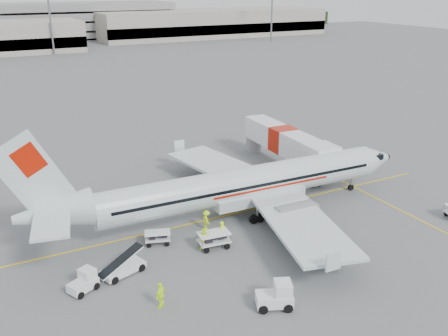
{
  "coord_description": "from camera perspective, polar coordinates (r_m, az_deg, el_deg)",
  "views": [
    {
      "loc": [
        -20.01,
        -36.03,
        19.81
      ],
      "look_at": [
        0.0,
        2.0,
        3.8
      ],
      "focal_mm": 40.0,
      "sensor_mm": 36.0,
      "label": 1
    }
  ],
  "objects": [
    {
      "name": "ground",
      "position": [
        45.73,
        1.17,
        -5.24
      ],
      "size": [
        360.0,
        360.0,
        0.0
      ],
      "primitive_type": "plane",
      "color": "#56595B"
    },
    {
      "name": "stripe_lead",
      "position": [
        45.72,
        1.17,
        -5.24
      ],
      "size": [
        44.0,
        0.2,
        0.01
      ],
      "primitive_type": "cube",
      "color": "yellow",
      "rests_on": "ground"
    },
    {
      "name": "stripe_cross",
      "position": [
        48.32,
        20.75,
        -5.19
      ],
      "size": [
        0.2,
        20.0,
        0.01
      ],
      "primitive_type": "cube",
      "color": "yellow",
      "rests_on": "ground"
    },
    {
      "name": "terminal_east",
      "position": [
        202.71,
        -1.37,
        16.24
      ],
      "size": [
        90.0,
        26.0,
        10.0
      ],
      "primitive_type": null,
      "color": "gray",
      "rests_on": "ground"
    },
    {
      "name": "parking_garage",
      "position": [
        201.54,
        -15.41,
        16.1
      ],
      "size": [
        62.0,
        24.0,
        14.0
      ],
      "primitive_type": null,
      "color": "slate",
      "rests_on": "ground"
    },
    {
      "name": "treeline",
      "position": [
        212.64,
        -23.02,
        14.35
      ],
      "size": [
        300.0,
        3.0,
        6.0
      ],
      "primitive_type": null,
      "color": "black",
      "rests_on": "ground"
    },
    {
      "name": "mast_center",
      "position": [
        156.29,
        -19.29,
        16.12
      ],
      "size": [
        3.2,
        1.2,
        22.0
      ],
      "primitive_type": null,
      "color": "slate",
      "rests_on": "ground"
    },
    {
      "name": "mast_east",
      "position": [
        183.86,
        5.5,
        17.6
      ],
      "size": [
        3.2,
        1.2,
        22.0
      ],
      "primitive_type": null,
      "color": "slate",
      "rests_on": "ground"
    },
    {
      "name": "aircraft",
      "position": [
        43.96,
        2.55,
        0.68
      ],
      "size": [
        36.78,
        29.2,
        9.93
      ],
      "primitive_type": null,
      "rotation": [
        0.0,
        0.0,
        -0.03
      ],
      "color": "silver",
      "rests_on": "ground"
    },
    {
      "name": "jet_bridge",
      "position": [
        56.68,
        6.73,
        2.3
      ],
      "size": [
        3.78,
        17.66,
        4.61
      ],
      "primitive_type": null,
      "rotation": [
        0.0,
        0.0,
        -0.03
      ],
      "color": "silver",
      "rests_on": "ground"
    },
    {
      "name": "belt_loader",
      "position": [
        37.04,
        -11.53,
        -10.26
      ],
      "size": [
        4.57,
        2.84,
        2.32
      ],
      "primitive_type": null,
      "rotation": [
        0.0,
        0.0,
        0.31
      ],
      "color": "silver",
      "rests_on": "ground"
    },
    {
      "name": "tug_fore",
      "position": [
        42.13,
        10.31,
        -6.72
      ],
      "size": [
        2.44,
        1.96,
        1.64
      ],
      "primitive_type": null,
      "rotation": [
        0.0,
        0.0,
        0.41
      ],
      "color": "silver",
      "rests_on": "ground"
    },
    {
      "name": "tug_mid",
      "position": [
        33.33,
        5.78,
        -14.22
      ],
      "size": [
        2.71,
        2.18,
        1.83
      ],
      "primitive_type": null,
      "rotation": [
        0.0,
        0.0,
        -0.41
      ],
      "color": "silver",
      "rests_on": "ground"
    },
    {
      "name": "tug_aft",
      "position": [
        36.02,
        -15.86,
        -12.38
      ],
      "size": [
        2.27,
        1.89,
        1.52
      ],
      "primitive_type": null,
      "rotation": [
        0.0,
        0.0,
        0.46
      ],
      "color": "silver",
      "rests_on": "ground"
    },
    {
      "name": "cart_loaded_a",
      "position": [
        40.84,
        -7.59,
        -7.92
      ],
      "size": [
        2.33,
        1.8,
        1.07
      ],
      "primitive_type": null,
      "rotation": [
        0.0,
        0.0,
        -0.33
      ],
      "color": "silver",
      "rests_on": "ground"
    },
    {
      "name": "cart_loaded_b",
      "position": [
        39.94,
        -1.16,
        -8.23
      ],
      "size": [
        2.64,
        1.73,
        1.31
      ],
      "primitive_type": null,
      "rotation": [
        0.0,
        0.0,
        -0.1
      ],
      "color": "silver",
      "rests_on": "ground"
    },
    {
      "name": "cart_empty_a",
      "position": [
        40.05,
        11.87,
        -8.7
      ],
      "size": [
        2.49,
        1.68,
        1.22
      ],
      "primitive_type": null,
      "rotation": [
        0.0,
        0.0,
        0.13
      ],
      "color": "silver",
      "rests_on": "ground"
    },
    {
      "name": "cone_nose",
      "position": [
        59.36,
        14.73,
        0.55
      ],
      "size": [
        0.37,
        0.37,
        0.61
      ],
      "primitive_type": "cone",
      "color": "#E74C0A",
      "rests_on": "ground"
    },
    {
      "name": "cone_port",
      "position": [
        61.82,
        -1.32,
        2.07
      ],
      "size": [
        0.42,
        0.42,
        0.68
      ],
      "primitive_type": "cone",
      "color": "#E74C0A",
      "rests_on": "ground"
    },
    {
      "name": "cone_stbd",
      "position": [
        34.48,
        5.7,
        -14.13
      ],
      "size": [
        0.37,
        0.37,
        0.61
      ],
      "primitive_type": "cone",
      "color": "#E74C0A",
      "rests_on": "ground"
    },
    {
      "name": "crew_a",
      "position": [
        40.53,
        -0.17,
        -7.33
      ],
      "size": [
        0.81,
        0.72,
        1.86
      ],
      "primitive_type": "imported",
      "rotation": [
        0.0,
        0.0,
        0.51
      ],
      "color": "#C7F812",
      "rests_on": "ground"
    },
    {
      "name": "crew_b",
      "position": [
        39.56,
        -2.18,
        -8.12
      ],
      "size": [
        1.08,
        0.98,
        1.82
      ],
      "primitive_type": "imported",
      "rotation": [
        0.0,
        0.0,
        -0.4
      ],
      "color": "#C7F812",
      "rests_on": "ground"
    },
    {
      "name": "crew_c",
      "position": [
        42.7,
        -2.02,
        -5.95
      ],
      "size": [
        0.63,
        1.1,
        1.69
      ],
      "primitive_type": "imported",
      "rotation": [
        0.0,
        0.0,
        1.57
      ],
      "color": "#C7F812",
      "rests_on": "ground"
    },
    {
      "name": "crew_d",
      "position": [
        33.39,
        -7.24,
        -14.2
      ],
      "size": [
        1.13,
        1.03,
        1.85
      ],
      "primitive_type": "imported",
      "rotation": [
        0.0,
        0.0,
        3.81
      ],
      "color": "#C7F812",
      "rests_on": "ground"
    }
  ]
}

